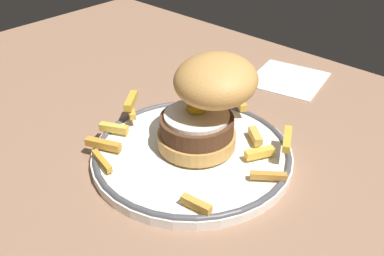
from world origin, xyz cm
name	(u,v)px	position (x,y,z in cm)	size (l,w,h in cm)	color
ground_plane	(178,167)	(0.00, 0.00, -2.00)	(117.65, 80.91, 4.00)	#926B52
dinner_plate	(192,153)	(1.93, 0.69, 0.84)	(25.33, 25.33, 1.60)	white
burger	(207,102)	(2.46, 2.84, 7.58)	(11.93, 13.05, 12.02)	tan
fries_pile	(188,132)	(0.10, 1.93, 2.54)	(25.48, 23.32, 2.96)	gold
napkin	(288,79)	(-1.18, 28.24, 0.20)	(11.37, 11.77, 0.40)	white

